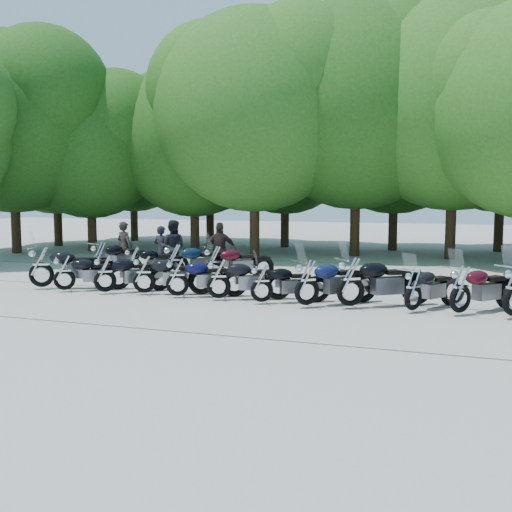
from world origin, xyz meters
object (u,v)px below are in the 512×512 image
(motorcycle_4, at_px, (177,276))
(motorcycle_7, at_px, (307,281))
(motorcycle_13, at_px, (134,261))
(motorcycle_15, at_px, (214,262))
(motorcycle_12, at_px, (100,258))
(motorcycle_14, at_px, (174,261))
(rider_0, at_px, (125,247))
(motorcycle_0, at_px, (41,265))
(motorcycle_9, at_px, (413,288))
(rider_1, at_px, (173,248))
(motorcycle_2, at_px, (105,272))
(rider_2, at_px, (220,250))
(motorcycle_1, at_px, (64,271))
(motorcycle_10, at_px, (461,288))
(motorcycle_3, at_px, (144,273))
(rider_3, at_px, (162,250))
(motorcycle_5, at_px, (219,277))
(motorcycle_8, at_px, (351,280))

(motorcycle_4, relative_size, motorcycle_7, 0.91)
(motorcycle_13, bearing_deg, motorcycle_15, -133.55)
(motorcycle_12, bearing_deg, motorcycle_7, -177.05)
(motorcycle_14, distance_m, rider_0, 3.17)
(motorcycle_0, height_order, motorcycle_9, motorcycle_0)
(motorcycle_13, xyz_separation_m, rider_1, (0.75, 1.28, 0.35))
(motorcycle_2, distance_m, motorcycle_14, 2.76)
(motorcycle_4, relative_size, motorcycle_9, 1.02)
(motorcycle_0, relative_size, motorcycle_14, 1.04)
(rider_2, bearing_deg, motorcycle_4, 77.79)
(motorcycle_15, bearing_deg, motorcycle_4, 136.52)
(motorcycle_2, bearing_deg, motorcycle_14, -59.02)
(motorcycle_9, relative_size, rider_1, 1.10)
(motorcycle_9, bearing_deg, rider_2, 0.77)
(motorcycle_1, distance_m, motorcycle_4, 3.47)
(motorcycle_10, relative_size, rider_1, 1.20)
(motorcycle_0, relative_size, motorcycle_3, 1.16)
(motorcycle_3, xyz_separation_m, rider_2, (0.66, 3.78, 0.31))
(motorcycle_2, xyz_separation_m, motorcycle_7, (5.78, -0.06, 0.06))
(motorcycle_1, height_order, motorcycle_15, motorcycle_15)
(motorcycle_2, bearing_deg, motorcycle_9, -131.91)
(motorcycle_3, height_order, rider_3, rider_3)
(motorcycle_4, bearing_deg, motorcycle_12, 29.83)
(rider_2, relative_size, rider_3, 1.10)
(motorcycle_5, distance_m, motorcycle_15, 2.94)
(motorcycle_1, bearing_deg, motorcycle_0, 42.34)
(rider_2, bearing_deg, motorcycle_8, 124.33)
(motorcycle_4, xyz_separation_m, rider_1, (-2.22, 3.98, 0.35))
(motorcycle_1, distance_m, motorcycle_12, 3.03)
(motorcycle_2, xyz_separation_m, motorcycle_3, (1.10, 0.23, 0.00))
(motorcycle_8, bearing_deg, motorcycle_1, 56.06)
(motorcycle_0, height_order, motorcycle_5, motorcycle_0)
(motorcycle_4, xyz_separation_m, motorcycle_12, (-4.28, 2.72, 0.06))
(motorcycle_8, xyz_separation_m, motorcycle_13, (-7.61, 2.66, -0.11))
(motorcycle_9, bearing_deg, motorcycle_0, 31.72)
(motorcycle_3, distance_m, motorcycle_8, 5.71)
(motorcycle_14, bearing_deg, motorcycle_7, -164.81)
(motorcycle_4, bearing_deg, motorcycle_1, 65.52)
(motorcycle_7, distance_m, motorcycle_12, 8.41)
(motorcycle_2, bearing_deg, motorcycle_15, -79.75)
(rider_0, bearing_deg, rider_3, -159.37)
(motorcycle_8, xyz_separation_m, motorcycle_14, (-6.06, 2.49, -0.03))
(motorcycle_1, xyz_separation_m, motorcycle_13, (0.49, 2.90, 0.01))
(motorcycle_15, height_order, rider_0, rider_0)
(motorcycle_8, relative_size, rider_3, 1.49)
(motorcycle_15, relative_size, rider_2, 1.27)
(motorcycle_8, xyz_separation_m, rider_2, (-5.05, 3.85, 0.22))
(motorcycle_10, bearing_deg, motorcycle_14, 24.05)
(motorcycle_0, xyz_separation_m, rider_3, (1.62, 4.24, 0.13))
(rider_3, bearing_deg, motorcycle_8, 156.42)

